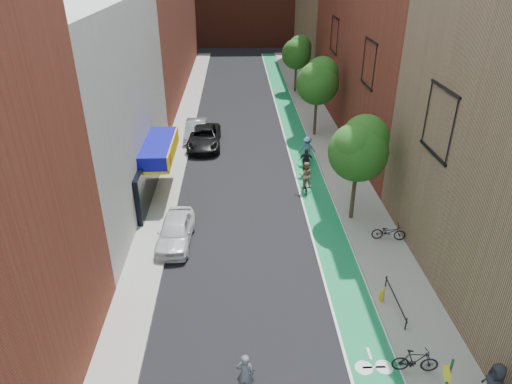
{
  "coord_description": "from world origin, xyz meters",
  "views": [
    {
      "loc": [
        -1.12,
        -13.21,
        14.3
      ],
      "look_at": [
        -0.06,
        10.92,
        1.5
      ],
      "focal_mm": 32.0,
      "sensor_mm": 36.0,
      "label": 1
    }
  ],
  "objects": [
    {
      "name": "sidewalk_left",
      "position": [
        -6.0,
        26.0,
        0.07
      ],
      "size": [
        2.0,
        68.0,
        0.15
      ],
      "primitive_type": "cube",
      "color": "gray",
      "rests_on": "ground"
    },
    {
      "name": "bike_lane",
      "position": [
        4.0,
        26.0,
        0.01
      ],
      "size": [
        2.0,
        68.0,
        0.01
      ],
      "primitive_type": "cube",
      "color": "#157B47",
      "rests_on": "ground"
    },
    {
      "name": "cyclist_lane_far",
      "position": [
        4.11,
        18.14,
        0.98
      ],
      "size": [
        1.28,
        1.76,
        2.17
      ],
      "rotation": [
        0.0,
        0.0,
        2.96
      ],
      "color": "black",
      "rests_on": "ground"
    },
    {
      "name": "tree_mid",
      "position": [
        5.65,
        24.02,
        4.89
      ],
      "size": [
        3.55,
        3.53,
        6.74
      ],
      "color": "#332619",
      "rests_on": "ground"
    },
    {
      "name": "ground",
      "position": [
        0.0,
        0.0,
        0.0
      ],
      "size": [
        160.0,
        160.0,
        0.0
      ],
      "primitive_type": "plane",
      "color": "black",
      "rests_on": "ground"
    },
    {
      "name": "parked_car_silver",
      "position": [
        -4.6,
        23.72,
        0.79
      ],
      "size": [
        1.76,
        4.81,
        1.57
      ],
      "primitive_type": "imported",
      "rotation": [
        0.0,
        0.0,
        -0.02
      ],
      "color": "#989CA0",
      "rests_on": "ground"
    },
    {
      "name": "building_left_white",
      "position": [
        -11.0,
        14.0,
        6.0
      ],
      "size": [
        8.0,
        20.0,
        12.0
      ],
      "primitive_type": "cube",
      "color": "silver",
      "rests_on": "ground"
    },
    {
      "name": "parked_bike_mid",
      "position": [
        5.4,
        -1.33,
        0.68
      ],
      "size": [
        1.8,
        0.67,
        1.06
      ],
      "primitive_type": "imported",
      "rotation": [
        0.0,
        0.0,
        1.47
      ],
      "color": "black",
      "rests_on": "sidewalk_right"
    },
    {
      "name": "sidewalk_right",
      "position": [
        6.5,
        26.0,
        0.07
      ],
      "size": [
        3.0,
        68.0,
        0.15
      ],
      "primitive_type": "cube",
      "color": "gray",
      "rests_on": "ground"
    },
    {
      "name": "cyclist_lane_near",
      "position": [
        3.33,
        13.65,
        0.91
      ],
      "size": [
        0.88,
        1.77,
        2.14
      ],
      "rotation": [
        0.0,
        0.0,
        3.15
      ],
      "color": "black",
      "rests_on": "ground"
    },
    {
      "name": "parked_car_black",
      "position": [
        -3.83,
        22.0,
        0.79
      ],
      "size": [
        2.67,
        5.71,
        1.58
      ],
      "primitive_type": "imported",
      "rotation": [
        0.0,
        0.0,
        0.01
      ],
      "color": "black",
      "rests_on": "ground"
    },
    {
      "name": "tree_near",
      "position": [
        5.65,
        10.02,
        4.66
      ],
      "size": [
        3.4,
        3.36,
        6.42
      ],
      "color": "#332619",
      "rests_on": "ground"
    },
    {
      "name": "fire_hydrant",
      "position": [
        5.3,
        2.62,
        0.51
      ],
      "size": [
        0.23,
        0.23,
        0.67
      ],
      "color": "gold",
      "rests_on": "sidewalk_right"
    },
    {
      "name": "tree_far",
      "position": [
        5.65,
        38.02,
        4.5
      ],
      "size": [
        3.3,
        3.25,
        6.21
      ],
      "color": "#332619",
      "rests_on": "ground"
    },
    {
      "name": "parked_bike_far",
      "position": [
        7.1,
        7.55,
        0.63
      ],
      "size": [
        1.91,
        0.91,
        0.97
      ],
      "primitive_type": "imported",
      "rotation": [
        0.0,
        0.0,
        1.42
      ],
      "color": "black",
      "rests_on": "sidewalk_right"
    },
    {
      "name": "cyclist_lane_mid",
      "position": [
        3.72,
        16.08,
        0.82
      ],
      "size": [
        1.04,
        1.61,
        2.08
      ],
      "rotation": [
        0.0,
        0.0,
        3.08
      ],
      "color": "black",
      "rests_on": "ground"
    },
    {
      "name": "parked_car_white",
      "position": [
        -4.6,
        7.97,
        0.76
      ],
      "size": [
        1.99,
        4.52,
        1.51
      ],
      "primitive_type": "imported",
      "rotation": [
        0.0,
        0.0,
        -0.05
      ],
      "color": "silver",
      "rests_on": "ground"
    }
  ]
}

